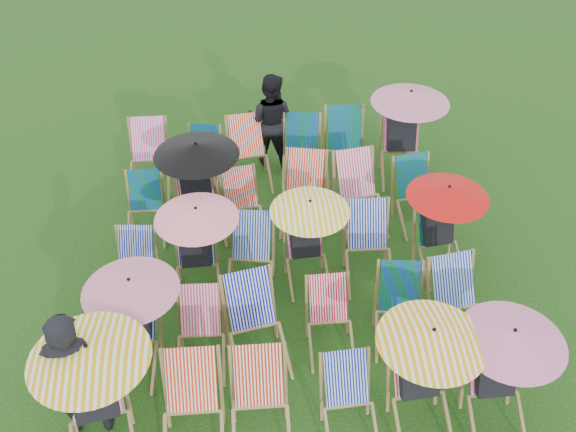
{
  "coord_description": "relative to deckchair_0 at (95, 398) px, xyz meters",
  "views": [
    {
      "loc": [
        -0.55,
        -6.03,
        6.26
      ],
      "look_at": [
        0.07,
        0.33,
        0.9
      ],
      "focal_mm": 40.0,
      "sensor_mm": 36.0,
      "label": 1
    }
  ],
  "objects": [
    {
      "name": "ground",
      "position": [
        2.11,
        2.12,
        -0.75
      ],
      "size": [
        100.0,
        100.0,
        0.0
      ],
      "primitive_type": "plane",
      "color": "black",
      "rests_on": "ground"
    },
    {
      "name": "deckchair_0",
      "position": [
        0.0,
        0.0,
        0.0
      ],
      "size": [
        1.2,
        1.3,
        1.42
      ],
      "rotation": [
        0.0,
        0.0,
        0.18
      ],
      "color": "olive",
      "rests_on": "ground"
    },
    {
      "name": "deckchair_1",
      "position": [
        0.94,
        -0.11,
        -0.25
      ],
      "size": [
        0.69,
        0.95,
        1.0
      ],
      "rotation": [
        0.0,
        0.0,
        -0.03
      ],
      "color": "olive",
      "rests_on": "ground"
    },
    {
      "name": "deckchair_2",
      "position": [
        1.64,
        -0.1,
        -0.26
      ],
      "size": [
        0.66,
        0.91,
        0.98
      ],
      "rotation": [
        0.0,
        0.0,
        -0.02
      ],
      "color": "olive",
      "rests_on": "ground"
    },
    {
      "name": "deckchair_3",
      "position": [
        2.58,
        -0.15,
        -0.31
      ],
      "size": [
        0.62,
        0.84,
        0.88
      ],
      "rotation": [
        0.0,
        0.0,
        0.05
      ],
      "color": "olive",
      "rests_on": "ground"
    },
    {
      "name": "deckchair_4",
      "position": [
        3.36,
        -0.05,
        -0.05
      ],
      "size": [
        1.13,
        1.19,
        1.34
      ],
      "rotation": [
        0.0,
        0.0,
        0.07
      ],
      "color": "olive",
      "rests_on": "ground"
    },
    {
      "name": "deckchair_5",
      "position": [
        4.17,
        -0.1,
        -0.06
      ],
      "size": [
        1.1,
        1.14,
        1.31
      ],
      "rotation": [
        0.0,
        0.0,
        0.01
      ],
      "color": "olive",
      "rests_on": "ground"
    },
    {
      "name": "deckchair_6",
      "position": [
        0.26,
        1.02,
        -0.08
      ],
      "size": [
        1.08,
        1.15,
        1.28
      ],
      "rotation": [
        0.0,
        0.0,
        -0.16
      ],
      "color": "olive",
      "rests_on": "ground"
    },
    {
      "name": "deckchair_7",
      "position": [
        1.01,
        0.96,
        -0.31
      ],
      "size": [
        0.62,
        0.84,
        0.89
      ],
      "rotation": [
        0.0,
        0.0,
        -0.05
      ],
      "color": "olive",
      "rests_on": "ground"
    },
    {
      "name": "deckchair_8",
      "position": [
        1.67,
        0.96,
        -0.25
      ],
      "size": [
        0.84,
        1.04,
        1.01
      ],
      "rotation": [
        0.0,
        0.0,
        0.2
      ],
      "color": "olive",
      "rests_on": "ground"
    },
    {
      "name": "deckchair_9",
      "position": [
        2.55,
        1.02,
        -0.32
      ],
      "size": [
        0.57,
        0.79,
        0.86
      ],
      "rotation": [
        0.0,
        0.0,
        0.0
      ],
      "color": "olive",
      "rests_on": "ground"
    },
    {
      "name": "deckchair_10",
      "position": [
        3.4,
        1.08,
        -0.29
      ],
      "size": [
        0.72,
        0.92,
        0.92
      ],
      "rotation": [
        0.0,
        0.0,
        -0.14
      ],
      "color": "olive",
      "rests_on": "ground"
    },
    {
      "name": "deckchair_11",
      "position": [
        4.12,
        1.04,
        -0.26
      ],
      "size": [
        0.78,
        0.99,
        0.98
      ],
      "rotation": [
        0.0,
        0.0,
        0.15
      ],
      "color": "olive",
      "rests_on": "ground"
    },
    {
      "name": "deckchair_12",
      "position": [
        0.16,
        2.15,
        -0.33
      ],
      "size": [
        0.64,
        0.83,
        0.85
      ],
      "rotation": [
        0.0,
        0.0,
        -0.1
      ],
      "color": "olive",
      "rests_on": "ground"
    },
    {
      "name": "deckchair_13",
      "position": [
        0.98,
        2.19,
        -0.08
      ],
      "size": [
        1.07,
        1.11,
        1.26
      ],
      "rotation": [
        0.0,
        0.0,
        0.01
      ],
      "color": "olive",
      "rests_on": "ground"
    },
    {
      "name": "deckchair_14",
      "position": [
        1.65,
        2.14,
        -0.28
      ],
      "size": [
        0.77,
        0.96,
        0.95
      ],
      "rotation": [
        0.0,
        0.0,
        -0.17
      ],
      "color": "olive",
      "rests_on": "ground"
    },
    {
      "name": "deckchair_15",
      "position": [
        2.42,
        2.24,
        -0.1
      ],
      "size": [
        1.03,
        1.09,
        1.23
      ],
      "rotation": [
        0.0,
        0.0,
        0.08
      ],
      "color": "olive",
      "rests_on": "ground"
    },
    {
      "name": "deckchair_16",
      "position": [
        3.23,
        2.18,
        -0.26
      ],
      "size": [
        0.69,
        0.94,
        0.99
      ],
      "rotation": [
        0.0,
        0.0,
        -0.04
      ],
      "color": "olive",
      "rests_on": "ground"
    },
    {
      "name": "deckchair_17",
      "position": [
        4.23,
        2.3,
        -0.08
      ],
      "size": [
        1.07,
        1.15,
        1.27
      ],
      "rotation": [
        0.0,
        0.0,
        0.13
      ],
      "color": "olive",
      "rests_on": "ground"
    },
    {
      "name": "deckchair_18",
      "position": [
        0.21,
        3.37,
        -0.32
      ],
      "size": [
        0.58,
        0.8,
        0.86
      ],
      "rotation": [
        0.0,
        0.0,
        -0.01
      ],
      "color": "olive",
      "rests_on": "ground"
    },
    {
      "name": "deckchair_19",
      "position": [
        0.99,
        3.39,
        -0.01
      ],
      "size": [
        1.19,
        1.29,
        1.41
      ],
      "rotation": [
        0.0,
        0.0,
        0.16
      ],
      "color": "olive",
      "rests_on": "ground"
    },
    {
      "name": "deckchair_20",
      "position": [
        1.62,
        3.29,
        -0.32
      ],
      "size": [
        0.71,
        0.89,
        0.87
      ],
      "rotation": [
        0.0,
        0.0,
        0.18
      ],
      "color": "olive",
      "rests_on": "ground"
    },
    {
      "name": "deckchair_21",
      "position": [
        2.5,
        3.4,
        -0.25
      ],
      "size": [
        0.84,
        1.04,
        1.0
      ],
      "rotation": [
        0.0,
        0.0,
        -0.21
      ],
      "color": "olive",
      "rests_on": "ground"
    },
    {
      "name": "deckchair_22",
      "position": [
        3.33,
        3.28,
        -0.24
      ],
      "size": [
        0.81,
        1.03,
        1.03
      ],
      "rotation": [
        0.0,
        0.0,
        0.15
      ],
      "color": "olive",
      "rests_on": "ground"
    },
    {
      "name": "deckchair_23",
      "position": [
        4.16,
        3.24,
        -0.28
      ],
      "size": [
        0.72,
        0.93,
        0.93
      ],
      "rotation": [
        0.0,
        0.0,
        0.13
      ],
      "color": "olive",
      "rests_on": "ground"
    },
    {
      "name": "deckchair_24",
      "position": [
        0.18,
        4.55,
        -0.25
      ],
      "size": [
        0.68,
        0.93,
        0.99
      ],
      "rotation": [
        0.0,
        0.0,
        -0.02
      ],
      "color": "olive",
      "rests_on": "ground"
    },
    {
      "name": "deckchair_25",
      "position": [
        1.02,
        4.51,
        -0.32
      ],
      "size": [
        0.69,
        0.87,
        0.86
      ],
      "rotation": [
        0.0,
        0.0,
        -0.17
      ],
      "color": "olive",
      "rests_on": "ground"
    },
    {
      "name": "deckchair_26",
      "position": [
        1.76,
        4.5,
        -0.26
      ],
      "size": [
        0.75,
        0.98,
        0.99
      ],
      "rotation": [
        0.0,
        0.0,
        0.11
      ],
      "color": "olive",
      "rests_on": "ground"
    },
    {
      "name": "deckchair_27",
      "position": [
        2.6,
        4.45,
        -0.26
      ],
      "size": [
        0.75,
        0.97,
        0.98
      ],
      "rotation": [
        0.0,
        0.0,
        -0.12
      ],
      "color": "olive",
      "rests_on": "ground"
    },
    {
      "name": "deckchair_28",
      "position": [
        3.31,
        4.52,
        -0.24
      ],
      "size": [
        0.75,
        0.99,
        1.03
      ],
      "rotation": [
        0.0,
        0.0,
        -0.07
      ],
      "color": "olive",
      "rests_on": "ground"
    },
    {
      "name": "deckchair_29",
      "position": [
        4.22,
        4.47,
        0.01
      ],
      "size": [
        1.22,
        1.28,
        1.45
      ],
      "rotation": [
        0.0,
        0.0,
        -0.09
      ],
      "color": "olive",
      "rests_on": "ground"
    },
    {
      "name": "person_left",
      "position": [
        -0.19,
        0.19,
        0.14
      ],
      "size": [
        0.65,
        0.44,
        1.78
      ],
      "primitive_type": "imported",
      "rotation": [
        0.0,
        0.0,
        3.16
      ],
      "color": "black",
      "rests_on": "ground"
    },
    {
      "name": "person_rear",
      "position": [
        2.15,
        5.0,
        0.05
      ],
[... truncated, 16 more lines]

